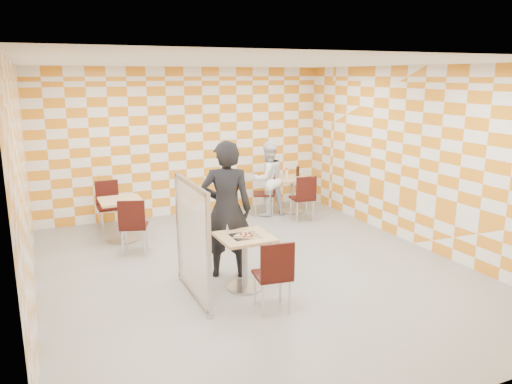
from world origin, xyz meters
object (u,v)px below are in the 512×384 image
(man_white, at_px, (268,179))
(chair_second_side, at_px, (268,189))
(chair_main_front, at_px, (275,271))
(chair_empty_far, at_px, (108,201))
(man_dark, at_px, (226,210))
(empty_table, at_px, (121,213))
(chair_second_front, at_px, (304,195))
(partition, at_px, (192,240))
(second_table, at_px, (292,189))
(chair_empty_near, at_px, (133,222))
(soda_bottle, at_px, (298,171))
(main_table, at_px, (245,253))
(sport_bottle, at_px, (287,173))

(man_white, bearing_deg, chair_second_side, -164.55)
(chair_main_front, height_order, chair_empty_far, same)
(man_dark, bearing_deg, empty_table, -41.47)
(chair_second_front, relative_size, partition, 0.60)
(second_table, bearing_deg, chair_second_side, 178.74)
(chair_main_front, xyz_separation_m, chair_empty_near, (-1.17, 2.76, 0.00))
(chair_empty_near, relative_size, soda_bottle, 4.02)
(chair_second_side, relative_size, chair_empty_near, 1.00)
(chair_second_side, bearing_deg, man_white, -159.62)
(chair_empty_near, xyz_separation_m, man_white, (2.98, 1.23, 0.22))
(chair_second_front, distance_m, partition, 3.90)
(man_white, bearing_deg, partition, 45.94)
(man_white, height_order, soda_bottle, man_white)
(main_table, xyz_separation_m, man_dark, (-0.06, 0.53, 0.48))
(main_table, bearing_deg, empty_table, 113.51)
(chair_empty_near, relative_size, man_white, 0.60)
(chair_second_front, bearing_deg, main_table, -133.11)
(chair_second_side, bearing_deg, main_table, -120.44)
(second_table, xyz_separation_m, chair_empty_near, (-3.55, -1.22, 0.04))
(man_white, xyz_separation_m, soda_bottle, (0.75, 0.09, 0.09))
(sport_bottle, bearing_deg, man_white, -172.48)
(chair_empty_near, relative_size, man_dark, 0.47)
(main_table, height_order, chair_empty_far, chair_empty_far)
(second_table, xyz_separation_m, man_white, (-0.57, 0.01, 0.26))
(chair_second_side, relative_size, chair_empty_far, 1.00)
(empty_table, bearing_deg, sport_bottle, 8.39)
(second_table, bearing_deg, man_dark, -133.19)
(chair_empty_near, bearing_deg, partition, -78.14)
(empty_table, bearing_deg, chair_second_front, -4.23)
(man_white, bearing_deg, chair_second_front, 117.52)
(chair_empty_far, bearing_deg, man_dark, -67.39)
(chair_empty_far, distance_m, man_dark, 3.24)
(chair_main_front, xyz_separation_m, chair_empty_far, (-1.34, 4.30, 0.00))
(second_table, relative_size, chair_second_front, 0.81)
(chair_second_side, distance_m, chair_empty_far, 3.17)
(main_table, height_order, man_white, man_white)
(chair_empty_near, height_order, soda_bottle, soda_bottle)
(chair_empty_near, bearing_deg, soda_bottle, 19.48)
(second_table, xyz_separation_m, soda_bottle, (0.18, 0.09, 0.34))
(chair_second_side, bearing_deg, chair_main_front, -114.54)
(chair_second_side, distance_m, soda_bottle, 0.80)
(chair_empty_near, height_order, man_white, man_white)
(empty_table, distance_m, chair_empty_far, 0.77)
(main_table, bearing_deg, man_dark, 96.15)
(man_dark, relative_size, man_white, 1.29)
(sport_bottle, distance_m, soda_bottle, 0.28)
(empty_table, height_order, chair_main_front, chair_main_front)
(second_table, distance_m, empty_table, 3.63)
(chair_second_front, relative_size, chair_empty_far, 1.00)
(chair_empty_far, relative_size, man_dark, 0.47)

